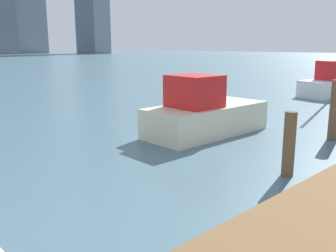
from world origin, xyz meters
The scene contains 4 objects.
dock_piling_2 centered at (7.97, 9.77, 0.97)m, with size 0.34×0.34×1.93m, color brown.
dock_piling_4 centered at (3.78, 9.09, 0.76)m, with size 0.28×0.28×1.53m, color brown.
moored_boat_1 centered at (5.57, 13.19, 0.71)m, with size 4.58×1.99×2.05m.
moored_boat_3 centered at (18.71, 14.12, 0.78)m, with size 5.14×2.87×8.54m.
Camera 1 is at (-4.01, 5.07, 3.00)m, focal length 39.82 mm.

